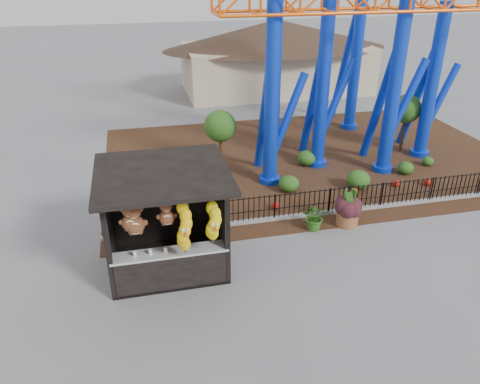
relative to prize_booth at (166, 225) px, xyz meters
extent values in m
plane|color=slate|center=(3.00, -0.90, -1.53)|extent=(120.00, 120.00, 0.00)
cube|color=#331E11|center=(7.00, 7.10, -1.53)|extent=(18.00, 12.00, 0.02)
cube|color=gray|center=(7.00, 2.10, -1.47)|extent=(18.00, 0.18, 0.12)
cube|color=black|center=(0.00, 0.30, -1.48)|extent=(3.20, 2.60, 0.10)
cube|color=black|center=(0.00, 1.54, -0.03)|extent=(3.20, 0.12, 3.00)
cube|color=black|center=(-1.54, 0.30, -0.03)|extent=(0.12, 2.60, 3.00)
cube|color=black|center=(1.54, 0.30, -0.03)|extent=(0.12, 2.60, 3.00)
cube|color=black|center=(0.00, 0.05, 1.53)|extent=(3.50, 3.40, 0.12)
cube|color=black|center=(-1.53, -0.93, -0.03)|extent=(0.14, 0.14, 3.00)
cube|color=black|center=(1.53, -0.93, -0.03)|extent=(0.14, 0.14, 3.00)
cube|color=black|center=(0.00, -0.75, -0.98)|extent=(3.00, 0.50, 1.10)
cube|color=#BABABF|center=(0.00, -0.75, -0.41)|extent=(3.10, 0.55, 0.06)
cylinder|color=black|center=(0.00, -1.15, 1.32)|extent=(2.90, 0.04, 0.04)
cylinder|color=#0C34D4|center=(4.50, 5.10, 1.97)|extent=(0.56, 0.56, 7.00)
cylinder|color=#0C34D4|center=(4.50, 5.10, -1.41)|extent=(0.84, 0.84, 0.24)
cylinder|color=#0C34D4|center=(7.00, 6.30, 2.12)|extent=(0.56, 0.56, 7.30)
cylinder|color=#0C34D4|center=(7.00, 6.30, -1.41)|extent=(0.84, 0.84, 0.24)
cylinder|color=#0C34D4|center=(9.50, 5.10, 2.22)|extent=(0.56, 0.56, 7.50)
cylinder|color=#0C34D4|center=(9.50, 5.10, -1.41)|extent=(0.84, 0.84, 0.24)
cylinder|color=#0C34D4|center=(12.00, 6.30, 1.77)|extent=(0.56, 0.56, 6.60)
cylinder|color=#0C34D4|center=(12.00, 6.30, -1.41)|extent=(0.84, 0.84, 0.24)
cylinder|color=#0C34D4|center=(6.00, 9.60, 3.22)|extent=(0.56, 0.56, 9.50)
cylinder|color=#0C34D4|center=(6.00, 9.60, -1.41)|extent=(0.84, 0.84, 0.24)
cylinder|color=#0C34D4|center=(10.50, 10.60, 3.72)|extent=(0.56, 0.56, 10.50)
cylinder|color=#0C34D4|center=(10.50, 10.60, -1.41)|extent=(0.84, 0.84, 0.24)
cylinder|color=#0C34D4|center=(4.50, 6.00, 1.09)|extent=(0.36, 2.21, 5.85)
cylinder|color=#0C34D4|center=(5.20, 5.40, 0.92)|extent=(1.62, 0.32, 3.73)
cylinder|color=#0C34D4|center=(7.00, 7.20, 1.20)|extent=(0.36, 2.29, 6.10)
cylinder|color=#0C34D4|center=(7.70, 6.60, 1.02)|extent=(1.67, 0.32, 3.88)
cylinder|color=#0C34D4|center=(9.50, 6.00, 1.28)|extent=(0.36, 2.34, 6.26)
cylinder|color=#0C34D4|center=(10.20, 5.40, 1.09)|extent=(1.71, 0.32, 3.99)
cylinder|color=#0C34D4|center=(12.00, 7.20, 0.94)|extent=(0.36, 2.10, 5.53)
cylinder|color=#0C34D4|center=(12.70, 6.60, 0.78)|extent=(1.54, 0.32, 3.52)
cylinder|color=brown|center=(6.10, 1.25, -1.24)|extent=(0.74, 0.74, 0.58)
ellipsoid|color=#33141A|center=(6.10, 1.25, -0.63)|extent=(0.70, 0.70, 0.64)
imported|color=#2E5819|center=(4.93, 1.22, -1.06)|extent=(1.08, 1.02, 0.95)
ellipsoid|color=#265017|center=(4.99, 4.12, -1.21)|extent=(0.78, 0.78, 0.62)
ellipsoid|color=#265017|center=(7.70, 3.74, -1.15)|extent=(0.92, 0.92, 0.73)
ellipsoid|color=#265017|center=(10.26, 4.57, -1.26)|extent=(0.65, 0.65, 0.52)
ellipsoid|color=#265017|center=(6.56, 6.37, -1.19)|extent=(0.82, 0.82, 0.65)
ellipsoid|color=#265017|center=(11.68, 5.13, -1.32)|extent=(0.48, 0.48, 0.39)
sphere|color=#AA130B|center=(4.07, 2.82, -1.38)|extent=(0.28, 0.28, 0.28)
sphere|color=#AA130B|center=(7.33, 3.26, -1.38)|extent=(0.28, 0.28, 0.28)
sphere|color=#AA130B|center=(9.23, 3.52, -1.38)|extent=(0.28, 0.28, 0.28)
sphere|color=#AA130B|center=(10.51, 3.34, -1.38)|extent=(0.28, 0.28, 0.28)
cube|color=#BFAD8C|center=(9.00, 19.10, -0.03)|extent=(12.00, 6.00, 3.00)
cone|color=#332319|center=(9.00, 19.10, 2.37)|extent=(15.00, 15.00, 1.80)
camera|label=1|loc=(-0.53, -11.26, 6.56)|focal=35.00mm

